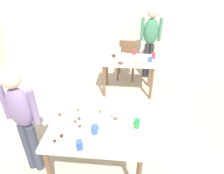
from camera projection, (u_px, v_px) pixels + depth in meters
name	position (u px, v px, depth m)	size (l,w,h in m)	color
ground_plane	(108.00, 157.00, 2.96)	(6.40, 6.40, 0.00)	tan
wall_back	(122.00, 15.00, 4.98)	(6.40, 0.10, 2.60)	beige
dining_table_near	(96.00, 136.00, 2.43)	(1.14, 0.75, 0.75)	silver
dining_table_far	(128.00, 65.00, 4.13)	(1.07, 0.61, 0.75)	white
chair_far_table	(127.00, 58.00, 4.77)	(0.43, 0.43, 0.87)	brown
person_girl_near	(22.00, 117.00, 2.35)	(0.46, 0.25, 1.50)	#383D4C
person_adult_far	(150.00, 37.00, 4.49)	(0.45, 0.22, 1.63)	#28282D
mixing_bowl	(106.00, 124.00, 2.38)	(0.20, 0.20, 0.09)	white
soda_can	(137.00, 124.00, 2.37)	(0.07, 0.07, 0.12)	#198438
fork_near	(125.00, 131.00, 2.35)	(0.17, 0.02, 0.01)	silver
cup_near_0	(118.00, 139.00, 2.18)	(0.09, 0.09, 0.10)	white
cup_near_1	(80.00, 145.00, 2.10)	(0.07, 0.07, 0.11)	#3351B2
cup_near_2	(94.00, 130.00, 2.30)	(0.08, 0.08, 0.11)	#3351B2
cake_ball_0	(75.00, 122.00, 2.46)	(0.04, 0.04, 0.04)	brown
cake_ball_1	(80.00, 126.00, 2.40)	(0.04, 0.04, 0.04)	brown
cake_ball_2	(61.00, 136.00, 2.26)	(0.05, 0.05, 0.05)	#3D2319
cake_ball_3	(100.00, 111.00, 2.63)	(0.04, 0.04, 0.04)	brown
cake_ball_4	(116.00, 118.00, 2.51)	(0.05, 0.05, 0.05)	brown
cake_ball_5	(111.00, 117.00, 2.52)	(0.04, 0.04, 0.04)	brown
cake_ball_6	(60.00, 114.00, 2.58)	(0.04, 0.04, 0.04)	brown
cake_ball_7	(79.00, 118.00, 2.51)	(0.04, 0.04, 0.04)	brown
cake_ball_8	(54.00, 141.00, 2.20)	(0.04, 0.04, 0.04)	#3D2319
cake_ball_9	(78.00, 110.00, 2.66)	(0.04, 0.04, 0.04)	brown
pitcher_far	(118.00, 54.00, 3.97)	(0.11, 0.11, 0.26)	white
cup_far_0	(153.00, 56.00, 4.07)	(0.07, 0.07, 0.12)	red
cup_far_1	(150.00, 60.00, 3.94)	(0.09, 0.09, 0.09)	#3351B2
cup_far_2	(134.00, 52.00, 4.25)	(0.08, 0.08, 0.11)	red
donut_far_0	(106.00, 63.00, 3.89)	(0.11, 0.11, 0.03)	white
donut_far_1	(123.00, 54.00, 4.23)	(0.13, 0.13, 0.04)	white
donut_far_2	(120.00, 63.00, 3.88)	(0.11, 0.11, 0.03)	brown
donut_far_3	(135.00, 63.00, 3.89)	(0.11, 0.11, 0.03)	gold
donut_far_4	(113.00, 55.00, 4.19)	(0.10, 0.10, 0.03)	brown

